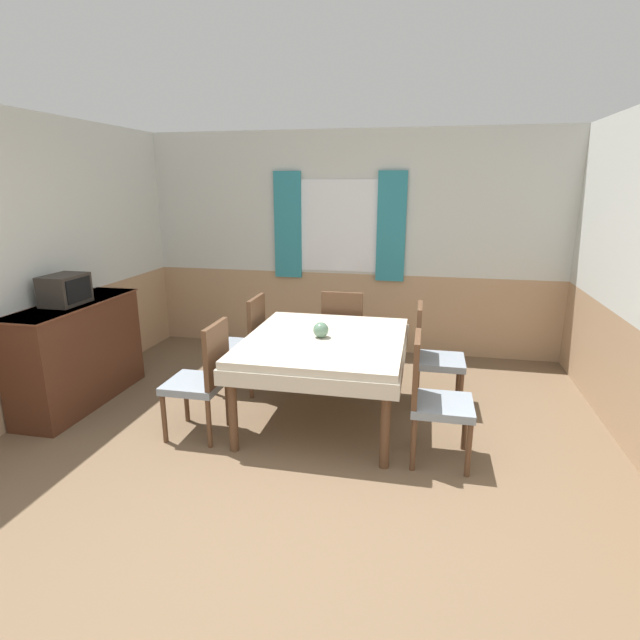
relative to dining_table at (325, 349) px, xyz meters
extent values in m
plane|color=brown|center=(-0.08, -1.79, -0.65)|extent=(16.00, 16.00, 0.00)
cube|color=silver|center=(-0.08, 1.99, 1.13)|extent=(5.31, 0.05, 1.65)
cube|color=tan|center=(-0.08, 1.99, -0.17)|extent=(5.31, 0.05, 0.95)
cube|color=white|center=(-0.23, 1.95, 0.87)|extent=(1.04, 0.01, 1.07)
cube|color=teal|center=(-0.85, 1.93, 0.87)|extent=(0.33, 0.03, 1.25)
cube|color=teal|center=(0.39, 1.93, 0.87)|extent=(0.33, 0.03, 1.25)
cube|color=silver|center=(-2.57, 0.09, 1.13)|extent=(0.05, 4.15, 1.65)
cube|color=tan|center=(-2.57, 0.09, -0.17)|extent=(0.05, 4.15, 0.95)
cube|color=tan|center=(2.40, 0.09, -0.17)|extent=(0.05, 4.15, 0.95)
cube|color=beige|center=(0.00, 0.00, 0.07)|extent=(1.31, 1.51, 0.06)
cube|color=beige|center=(0.00, 0.00, -0.02)|extent=(1.34, 1.54, 0.12)
cylinder|color=brown|center=(-0.58, -0.67, -0.30)|extent=(0.07, 0.07, 0.69)
cylinder|color=brown|center=(0.58, -0.67, -0.30)|extent=(0.07, 0.07, 0.69)
cylinder|color=brown|center=(-0.58, 0.67, -0.30)|extent=(0.07, 0.07, 0.69)
cylinder|color=brown|center=(0.58, 0.67, -0.30)|extent=(0.07, 0.07, 0.69)
cylinder|color=brown|center=(-1.16, 0.29, -0.44)|extent=(0.04, 0.04, 0.41)
cylinder|color=brown|center=(-1.16, 0.67, -0.44)|extent=(0.04, 0.04, 0.41)
cylinder|color=brown|center=(-0.78, 0.29, -0.44)|extent=(0.04, 0.04, 0.41)
cylinder|color=brown|center=(-0.78, 0.67, -0.44)|extent=(0.04, 0.04, 0.41)
cube|color=gray|center=(-0.97, 0.48, -0.21)|extent=(0.44, 0.44, 0.06)
cube|color=brown|center=(-0.77, 0.48, 0.07)|extent=(0.04, 0.42, 0.49)
cylinder|color=brown|center=(1.16, -0.29, -0.44)|extent=(0.04, 0.04, 0.41)
cylinder|color=brown|center=(1.16, -0.67, -0.44)|extent=(0.04, 0.04, 0.41)
cylinder|color=brown|center=(0.78, -0.29, -0.44)|extent=(0.04, 0.04, 0.41)
cylinder|color=brown|center=(0.78, -0.67, -0.44)|extent=(0.04, 0.04, 0.41)
cube|color=gray|center=(0.97, -0.48, -0.21)|extent=(0.44, 0.44, 0.06)
cube|color=brown|center=(0.77, -0.48, 0.07)|extent=(0.04, 0.42, 0.49)
cylinder|color=brown|center=(1.16, 0.67, -0.44)|extent=(0.04, 0.04, 0.41)
cylinder|color=brown|center=(1.16, 0.29, -0.44)|extent=(0.04, 0.04, 0.41)
cylinder|color=brown|center=(0.78, 0.67, -0.44)|extent=(0.04, 0.04, 0.41)
cylinder|color=brown|center=(0.78, 0.29, -0.44)|extent=(0.04, 0.04, 0.41)
cube|color=gray|center=(0.97, 0.48, -0.21)|extent=(0.44, 0.44, 0.06)
cube|color=brown|center=(0.77, 0.48, 0.07)|extent=(0.04, 0.42, 0.49)
cylinder|color=brown|center=(-0.19, 1.26, -0.44)|extent=(0.04, 0.04, 0.41)
cylinder|color=brown|center=(0.19, 1.26, -0.44)|extent=(0.04, 0.04, 0.41)
cylinder|color=brown|center=(-0.19, 0.88, -0.44)|extent=(0.04, 0.04, 0.41)
cylinder|color=brown|center=(0.19, 0.88, -0.44)|extent=(0.04, 0.04, 0.41)
cube|color=gray|center=(0.00, 1.07, -0.21)|extent=(0.44, 0.44, 0.06)
cube|color=brown|center=(0.00, 0.87, 0.07)|extent=(0.42, 0.04, 0.49)
cylinder|color=brown|center=(-1.16, -0.67, -0.44)|extent=(0.04, 0.04, 0.41)
cylinder|color=brown|center=(-1.16, -0.29, -0.44)|extent=(0.04, 0.04, 0.41)
cylinder|color=brown|center=(-0.78, -0.67, -0.44)|extent=(0.04, 0.04, 0.41)
cylinder|color=brown|center=(-0.78, -0.29, -0.44)|extent=(0.04, 0.04, 0.41)
cube|color=gray|center=(-0.97, -0.48, -0.21)|extent=(0.44, 0.44, 0.06)
cube|color=brown|center=(-0.77, -0.48, 0.07)|extent=(0.04, 0.42, 0.49)
cube|color=#4C2819|center=(-2.30, -0.13, -0.16)|extent=(0.44, 1.37, 0.96)
cube|color=brown|center=(-2.30, -0.13, 0.31)|extent=(0.46, 1.39, 0.02)
cube|color=#2D2823|center=(-2.31, -0.18, 0.45)|extent=(0.28, 0.38, 0.27)
cube|color=black|center=(-2.17, -0.18, 0.45)|extent=(0.01, 0.31, 0.20)
sphere|color=slate|center=(-0.03, -0.01, 0.17)|extent=(0.13, 0.13, 0.13)
camera|label=1|loc=(0.79, -3.93, 1.35)|focal=28.00mm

